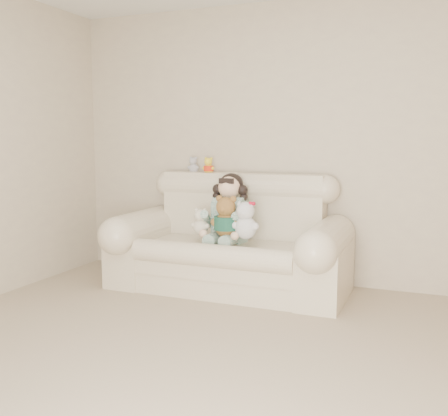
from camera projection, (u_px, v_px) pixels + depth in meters
floor at (172, 399)px, 2.71m from camera, size 5.00×5.00×0.00m
wall_back at (296, 144)px, 4.84m from camera, size 4.50×0.00×4.50m
sofa at (228, 233)px, 4.65m from camera, size 2.10×0.95×1.03m
seated_child at (230, 207)px, 4.70m from camera, size 0.44×0.51×0.63m
brown_teddy at (226, 213)px, 4.51m from camera, size 0.33×0.29×0.43m
white_cat at (246, 216)px, 4.43m from camera, size 0.27×0.23×0.39m
cream_teddy at (201, 219)px, 4.63m from camera, size 0.20×0.17×0.28m
yellow_mini_bear at (209, 164)px, 5.03m from camera, size 0.13×0.11×0.19m
grey_mini_plush at (194, 163)px, 5.13m from camera, size 0.14×0.12×0.19m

